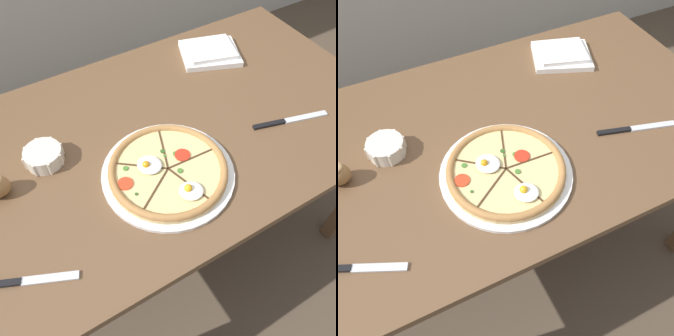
{
  "view_description": "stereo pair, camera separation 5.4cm",
  "coord_description": "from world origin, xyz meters",
  "views": [
    {
      "loc": [
        -0.39,
        -0.68,
        1.57
      ],
      "look_at": [
        -0.08,
        -0.16,
        0.79
      ],
      "focal_mm": 38.0,
      "sensor_mm": 36.0,
      "label": 1
    },
    {
      "loc": [
        -0.34,
        -0.71,
        1.57
      ],
      "look_at": [
        -0.08,
        -0.16,
        0.79
      ],
      "focal_mm": 38.0,
      "sensor_mm": 36.0,
      "label": 2
    }
  ],
  "objects": [
    {
      "name": "ground_plane",
      "position": [
        0.0,
        0.0,
        0.0
      ],
      "size": [
        12.0,
        12.0,
        0.0
      ],
      "primitive_type": "plane",
      "color": "brown"
    },
    {
      "name": "dining_table",
      "position": [
        0.0,
        0.0,
        0.67
      ],
      "size": [
        1.52,
        0.86,
        0.76
      ],
      "color": "brown",
      "rests_on": "ground_plane"
    },
    {
      "name": "pizza",
      "position": [
        -0.08,
        -0.16,
        0.78
      ],
      "size": [
        0.38,
        0.38,
        0.05
      ],
      "color": "white",
      "rests_on": "dining_table"
    },
    {
      "name": "ramekin_bowl",
      "position": [
        -0.36,
        0.06,
        0.79
      ],
      "size": [
        0.12,
        0.12,
        0.05
      ],
      "color": "silver",
      "rests_on": "dining_table"
    },
    {
      "name": "napkin_folded",
      "position": [
        0.35,
        0.25,
        0.78
      ],
      "size": [
        0.26,
        0.25,
        0.04
      ],
      "rotation": [
        0.0,
        0.0,
        -0.38
      ],
      "color": "white",
      "rests_on": "dining_table"
    },
    {
      "name": "knife_main",
      "position": [
        0.37,
        -0.18,
        0.77
      ],
      "size": [
        0.25,
        0.09,
        0.01
      ],
      "rotation": [
        0.0,
        0.0,
        -0.27
      ],
      "color": "silver",
      "rests_on": "dining_table"
    },
    {
      "name": "knife_spare",
      "position": [
        -0.52,
        -0.26,
        0.77
      ],
      "size": [
        0.22,
        0.11,
        0.01
      ],
      "rotation": [
        0.0,
        0.0,
        -0.42
      ],
      "color": "silver",
      "rests_on": "dining_table"
    }
  ]
}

